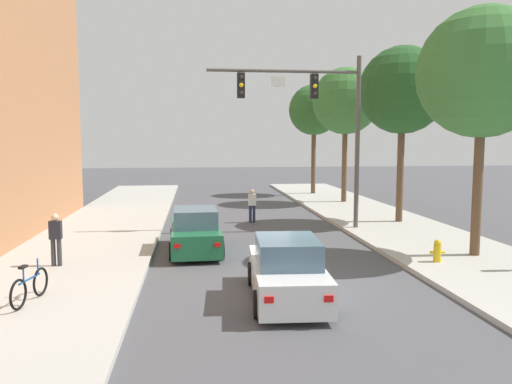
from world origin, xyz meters
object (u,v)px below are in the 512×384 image
(car_following_white, at_px, (287,272))
(traffic_signal_mast, at_px, (316,109))
(pedestrian_crossing_road, at_px, (252,204))
(pedestrian_sidewalk_left_walker, at_px, (56,237))
(fire_hydrant, at_px, (437,251))
(street_tree_third, at_px, (346,101))
(street_tree_second, at_px, (403,91))
(street_tree_farthest, at_px, (314,110))
(bicycle_leaning, at_px, (30,287))
(street_tree_nearest, at_px, (483,73))
(car_lead_green, at_px, (195,232))

(car_following_white, bearing_deg, traffic_signal_mast, 72.23)
(pedestrian_crossing_road, bearing_deg, pedestrian_sidewalk_left_walker, -130.60)
(fire_hydrant, relative_size, street_tree_third, 0.09)
(street_tree_second, distance_m, street_tree_farthest, 12.90)
(pedestrian_crossing_road, distance_m, bicycle_leaning, 13.57)
(street_tree_nearest, xyz_separation_m, street_tree_second, (0.28, 7.03, 0.11))
(car_following_white, bearing_deg, street_tree_nearest, 25.95)
(fire_hydrant, height_order, street_tree_second, street_tree_second)
(fire_hydrant, distance_m, street_tree_third, 16.73)
(car_lead_green, distance_m, street_tree_third, 16.65)
(street_tree_second, xyz_separation_m, street_tree_farthest, (-1.13, 12.85, -0.18))
(street_tree_farthest, bearing_deg, bicycle_leaning, -118.25)
(traffic_signal_mast, relative_size, car_following_white, 1.73)
(pedestrian_crossing_road, height_order, street_tree_farthest, street_tree_farthest)
(car_lead_green, bearing_deg, street_tree_third, 53.40)
(car_following_white, bearing_deg, street_tree_third, 68.94)
(car_lead_green, distance_m, pedestrian_crossing_road, 6.73)
(traffic_signal_mast, height_order, bicycle_leaning, traffic_signal_mast)
(pedestrian_crossing_road, relative_size, fire_hydrant, 2.28)
(bicycle_leaning, height_order, street_tree_farthest, street_tree_farthest)
(bicycle_leaning, bearing_deg, pedestrian_crossing_road, 60.33)
(traffic_signal_mast, xyz_separation_m, car_following_white, (-2.94, -9.17, -4.63))
(car_lead_green, bearing_deg, street_tree_farthest, 64.11)
(fire_hydrant, relative_size, street_tree_second, 0.09)
(car_lead_green, relative_size, pedestrian_crossing_road, 2.61)
(street_tree_farthest, bearing_deg, pedestrian_crossing_road, -116.76)
(pedestrian_sidewalk_left_walker, distance_m, street_tree_nearest, 14.64)
(car_following_white, bearing_deg, street_tree_second, 54.82)
(car_lead_green, height_order, car_following_white, same)
(fire_hydrant, height_order, street_tree_third, street_tree_third)
(street_tree_farthest, bearing_deg, pedestrian_sidewalk_left_walker, -123.07)
(traffic_signal_mast, relative_size, street_tree_farthest, 0.96)
(car_lead_green, height_order, pedestrian_crossing_road, pedestrian_crossing_road)
(traffic_signal_mast, bearing_deg, street_tree_second, 16.56)
(car_lead_green, distance_m, street_tree_farthest, 20.34)
(fire_hydrant, bearing_deg, car_lead_green, 158.65)
(street_tree_third, bearing_deg, pedestrian_crossing_road, -135.63)
(bicycle_leaning, xyz_separation_m, street_tree_second, (13.65, 10.44, 5.78))
(street_tree_second, relative_size, street_tree_third, 0.99)
(street_tree_nearest, bearing_deg, street_tree_farthest, 92.47)
(car_following_white, relative_size, street_tree_third, 0.52)
(traffic_signal_mast, xyz_separation_m, fire_hydrant, (2.46, -6.47, -4.84))
(bicycle_leaning, relative_size, street_tree_second, 0.21)
(pedestrian_sidewalk_left_walker, height_order, pedestrian_crossing_road, pedestrian_sidewalk_left_walker)
(street_tree_second, bearing_deg, car_following_white, -125.18)
(traffic_signal_mast, bearing_deg, car_following_white, -107.77)
(street_tree_third, bearing_deg, car_following_white, -111.06)
(car_following_white, height_order, pedestrian_sidewalk_left_walker, pedestrian_sidewalk_left_walker)
(bicycle_leaning, bearing_deg, pedestrian_sidewalk_left_walker, 95.23)
(pedestrian_crossing_road, bearing_deg, fire_hydrant, -61.66)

